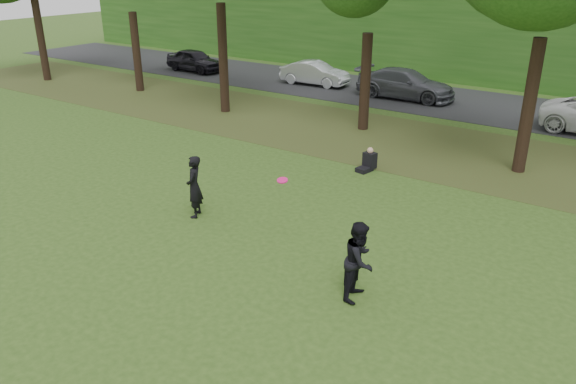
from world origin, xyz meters
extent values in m
plane|color=#2A4515|center=(0.00, 0.00, 0.00)|extent=(120.00, 120.00, 0.00)
cube|color=#443318|center=(0.00, 13.00, 0.01)|extent=(60.00, 7.00, 0.01)
cube|color=black|center=(0.00, 21.00, 0.01)|extent=(70.00, 7.00, 0.02)
cube|color=#224E16|center=(0.00, 27.00, 2.50)|extent=(70.00, 3.00, 5.00)
imported|color=black|center=(-2.84, 3.07, 0.92)|extent=(0.71, 0.80, 1.85)
imported|color=black|center=(3.06, 2.00, 0.91)|extent=(0.80, 0.97, 1.83)
imported|color=black|center=(-18.42, 19.62, 0.73)|extent=(4.29, 1.96, 1.43)
imported|color=#B4B6BC|center=(-9.65, 20.51, 0.70)|extent=(4.19, 1.67, 1.35)
imported|color=#484951|center=(-3.85, 20.33, 0.78)|extent=(5.31, 2.26, 1.53)
cylinder|color=#DD126A|center=(0.52, 2.70, 2.00)|extent=(0.38, 0.38, 0.10)
cube|color=black|center=(-0.48, 9.17, 0.08)|extent=(0.51, 0.63, 0.16)
cube|color=black|center=(-0.42, 9.44, 0.36)|extent=(0.48, 0.42, 0.56)
sphere|color=tan|center=(-0.42, 9.44, 0.72)|extent=(0.22, 0.22, 0.22)
cylinder|color=black|center=(-24.00, 12.40, 2.48)|extent=(0.44, 0.44, 4.96)
cylinder|color=black|center=(-17.00, 13.60, 2.14)|extent=(0.44, 0.44, 4.28)
cylinder|color=black|center=(-10.00, 12.80, 2.54)|extent=(0.44, 0.44, 5.08)
cylinder|color=black|center=(-3.00, 13.90, 2.06)|extent=(0.44, 0.44, 4.12)
cylinder|color=black|center=(4.00, 12.30, 2.31)|extent=(0.44, 0.44, 4.62)
camera|label=1|loc=(7.83, -7.69, 7.03)|focal=35.00mm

